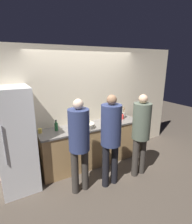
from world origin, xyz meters
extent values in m
plane|color=#4C4238|center=(0.00, 0.00, 0.00)|extent=(14.00, 14.00, 0.00)
cube|color=beige|center=(0.00, 0.66, 1.30)|extent=(5.20, 0.06, 2.60)
cube|color=tan|center=(0.00, 0.35, 0.45)|extent=(2.32, 0.61, 0.89)
cube|color=slate|center=(0.00, 0.35, 0.91)|extent=(2.35, 0.64, 0.03)
cube|color=white|center=(-1.55, 0.28, 0.94)|extent=(0.62, 0.71, 1.89)
cylinder|color=#99999E|center=(-1.74, -0.09, 1.04)|extent=(0.02, 0.02, 0.66)
cylinder|color=#38332D|center=(-0.72, -0.39, 0.41)|extent=(0.13, 0.13, 0.82)
cylinder|color=#38332D|center=(-0.53, -0.39, 0.41)|extent=(0.13, 0.13, 0.82)
cylinder|color=navy|center=(-0.62, -0.39, 1.18)|extent=(0.36, 0.36, 0.72)
sphere|color=beige|center=(-0.62, -0.39, 1.63)|extent=(0.17, 0.17, 0.17)
cylinder|color=black|center=(-0.16, -0.51, 0.42)|extent=(0.13, 0.13, 0.84)
cylinder|color=black|center=(0.04, -0.51, 0.42)|extent=(0.13, 0.13, 0.84)
cylinder|color=navy|center=(-0.06, -0.51, 1.21)|extent=(0.36, 0.36, 0.74)
sphere|color=#936B4C|center=(-0.06, -0.51, 1.66)|extent=(0.18, 0.18, 0.18)
cylinder|color=#38332D|center=(0.54, -0.53, 0.41)|extent=(0.13, 0.13, 0.81)
cylinder|color=#38332D|center=(0.73, -0.53, 0.41)|extent=(0.13, 0.13, 0.81)
cylinder|color=#515B4C|center=(0.63, -0.53, 1.17)|extent=(0.35, 0.35, 0.71)
sphere|color=#DBAD89|center=(0.63, -0.53, 1.61)|extent=(0.17, 0.17, 0.17)
cylinder|color=beige|center=(-0.19, 0.23, 0.98)|extent=(0.35, 0.35, 0.11)
ellipsoid|color=yellow|center=(-0.14, 0.23, 1.06)|extent=(0.15, 0.12, 0.04)
cylinder|color=#ADA393|center=(0.94, 0.41, 1.00)|extent=(0.09, 0.09, 0.15)
cylinder|color=#99754C|center=(0.93, 0.41, 1.10)|extent=(0.01, 0.05, 0.22)
cylinder|color=#99754C|center=(0.95, 0.41, 1.10)|extent=(0.03, 0.04, 0.22)
cylinder|color=#99754C|center=(0.94, 0.40, 1.10)|extent=(0.05, 0.01, 0.22)
cylinder|color=red|center=(0.86, 0.34, 0.98)|extent=(0.05, 0.05, 0.11)
cylinder|color=red|center=(0.86, 0.34, 1.06)|extent=(0.02, 0.02, 0.04)
cylinder|color=black|center=(0.86, 0.34, 1.08)|extent=(0.03, 0.03, 0.01)
cylinder|color=#236033|center=(-0.78, 0.40, 1.01)|extent=(0.07, 0.07, 0.16)
cylinder|color=#236033|center=(-0.78, 0.40, 1.11)|extent=(0.03, 0.03, 0.05)
cylinder|color=black|center=(-0.78, 0.40, 1.15)|extent=(0.04, 0.04, 0.02)
cylinder|color=gold|center=(-1.10, 0.44, 0.97)|extent=(0.07, 0.07, 0.09)
cylinder|color=#9E6042|center=(0.56, 0.57, 0.97)|extent=(0.11, 0.11, 0.09)
sphere|color=#2D6B33|center=(0.56, 0.57, 1.07)|extent=(0.14, 0.14, 0.14)
camera|label=1|loc=(-1.70, -2.88, 2.27)|focal=28.00mm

